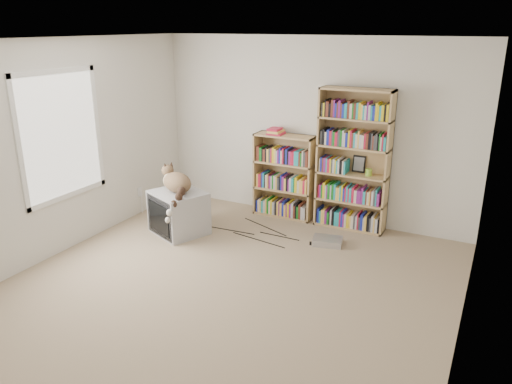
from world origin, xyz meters
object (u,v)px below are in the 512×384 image
at_px(crt_tv, 179,212).
at_px(cat, 176,186).
at_px(bookcase_tall, 353,164).
at_px(dvd_player, 327,241).
at_px(bookcase_short, 285,179).

distance_m(crt_tv, cat, 0.38).
height_order(crt_tv, bookcase_tall, bookcase_tall).
bearing_deg(dvd_player, bookcase_tall, 71.43).
height_order(bookcase_short, dvd_player, bookcase_short).
bearing_deg(bookcase_short, bookcase_tall, -0.03).
relative_size(bookcase_short, dvd_player, 3.27).
height_order(cat, bookcase_short, bookcase_short).
distance_m(cat, dvd_player, 2.05).
xyz_separation_m(crt_tv, bookcase_short, (0.98, 1.21, 0.26)).
height_order(cat, dvd_player, cat).
height_order(bookcase_tall, dvd_player, bookcase_tall).
bearing_deg(dvd_player, cat, -175.33).
distance_m(cat, bookcase_tall, 2.33).
distance_m(bookcase_tall, dvd_player, 1.10).
height_order(crt_tv, bookcase_short, bookcase_short).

